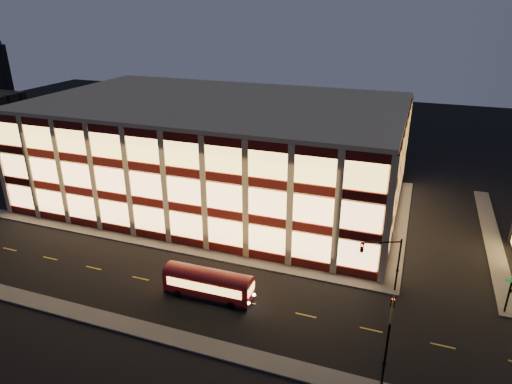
% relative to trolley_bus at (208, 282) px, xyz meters
% --- Properties ---
extents(ground, '(200.00, 200.00, 0.00)m').
position_rel_trolley_bus_xyz_m(ground, '(-6.21, 6.45, -1.67)').
color(ground, black).
rests_on(ground, ground).
extents(sidewalk_office_south, '(54.00, 2.00, 0.15)m').
position_rel_trolley_bus_xyz_m(sidewalk_office_south, '(-9.21, 7.45, -1.60)').
color(sidewalk_office_south, '#514F4C').
rests_on(sidewalk_office_south, ground).
extents(sidewalk_office_east, '(2.00, 30.00, 0.15)m').
position_rel_trolley_bus_xyz_m(sidewalk_office_east, '(16.79, 23.45, -1.60)').
color(sidewalk_office_east, '#514F4C').
rests_on(sidewalk_office_east, ground).
extents(sidewalk_tower_west, '(2.00, 30.00, 0.15)m').
position_rel_trolley_bus_xyz_m(sidewalk_tower_west, '(27.79, 23.45, -1.60)').
color(sidewalk_tower_west, '#514F4C').
rests_on(sidewalk_tower_west, ground).
extents(sidewalk_near, '(100.00, 2.00, 0.15)m').
position_rel_trolley_bus_xyz_m(sidewalk_near, '(-6.21, -6.55, -1.60)').
color(sidewalk_near, '#514F4C').
rests_on(sidewalk_near, ground).
extents(office_building, '(50.45, 30.45, 14.50)m').
position_rel_trolley_bus_xyz_m(office_building, '(-9.12, 23.36, 5.57)').
color(office_building, tan).
rests_on(office_building, ground).
extents(traffic_signal_far, '(3.79, 1.87, 6.00)m').
position_rel_trolley_bus_xyz_m(traffic_signal_far, '(16.00, 6.68, 2.44)').
color(traffic_signal_far, black).
rests_on(traffic_signal_far, ground).
extents(traffic_signal_near, '(0.32, 4.45, 6.00)m').
position_rel_trolley_bus_xyz_m(traffic_signal_near, '(17.29, -4.59, 2.45)').
color(traffic_signal_near, black).
rests_on(traffic_signal_near, ground).
extents(trolley_bus, '(8.94, 2.45, 3.02)m').
position_rel_trolley_bus_xyz_m(trolley_bus, '(0.00, 0.00, 0.00)').
color(trolley_bus, maroon).
rests_on(trolley_bus, ground).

